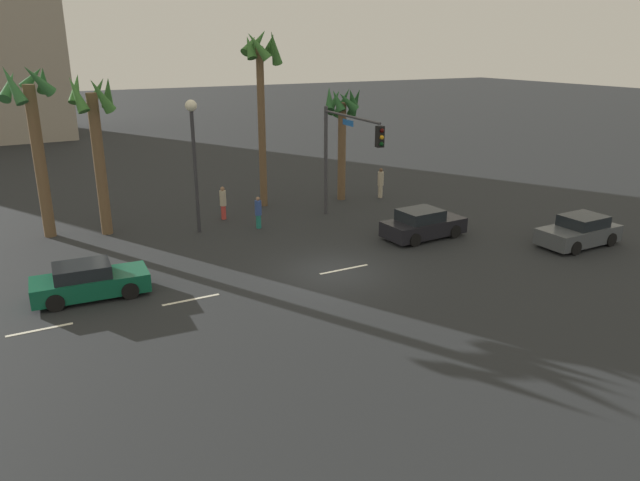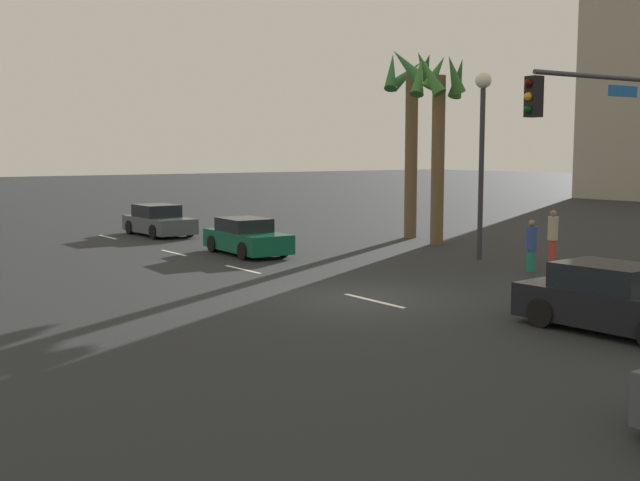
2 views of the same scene
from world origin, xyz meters
name	(u,v)px [view 2 (image 2 of 2)]	position (x,y,z in m)	size (l,w,h in m)	color
ground_plane	(360,298)	(0.00, 0.00, 0.00)	(220.00, 220.00, 0.00)	#232628
lane_stripe_0	(108,237)	(-18.00, 0.00, 0.01)	(2.06, 0.14, 0.01)	silver
lane_stripe_1	(174,253)	(-11.22, 0.00, 0.01)	(2.07, 0.14, 0.01)	silver
lane_stripe_2	(243,269)	(-6.05, 0.00, 0.01)	(2.17, 0.14, 0.01)	silver
lane_stripe_3	(374,301)	(0.56, 0.00, 0.01)	(2.32, 0.14, 0.01)	silver
car_0	(615,301)	(6.17, 1.94, 0.66)	(4.18, 2.09, 1.44)	black
car_1	(247,238)	(-9.30, 2.07, 0.63)	(4.25, 2.02, 1.34)	#0F5138
car_2	(159,221)	(-17.42, 2.21, 0.64)	(4.25, 1.98, 1.40)	#474C51
traffic_signal	(632,141)	(3.94, 5.86, 4.09)	(0.71, 6.20, 5.91)	#38383D
streetlamp	(482,130)	(-3.20, 8.04, 4.55)	(0.56, 0.56, 6.55)	#2D2D33
pedestrian_0	(531,245)	(-0.29, 7.23, 0.87)	(0.48, 0.48, 1.66)	#1E7266
pedestrian_1	(553,234)	(-1.31, 9.66, 0.95)	(0.47, 0.47, 1.80)	#BF3833
palm_tree_0	(410,111)	(-9.95, 10.82, 5.60)	(2.59, 2.59, 8.32)	brown
palm_tree_1	(439,113)	(-7.32, 9.98, 5.36)	(2.35, 2.55, 7.83)	brown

